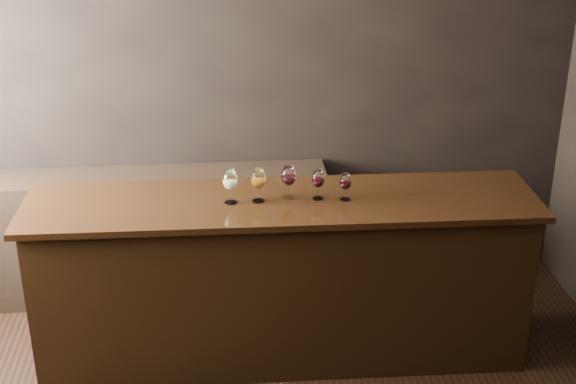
{
  "coord_description": "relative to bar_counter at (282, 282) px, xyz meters",
  "views": [
    {
      "loc": [
        -0.04,
        -3.21,
        3.1
      ],
      "look_at": [
        0.36,
        1.19,
        1.15
      ],
      "focal_mm": 50.0,
      "sensor_mm": 36.0,
      "label": 1
    }
  ],
  "objects": [
    {
      "name": "back_bar_shelf",
      "position": [
        -0.94,
        0.84,
        -0.06
      ],
      "size": [
        2.64,
        0.4,
        0.95
      ],
      "primitive_type": "cube",
      "color": "black",
      "rests_on": "ground"
    },
    {
      "name": "glass_white",
      "position": [
        -0.31,
        -0.01,
        0.71
      ],
      "size": [
        0.09,
        0.09,
        0.21
      ],
      "color": "white",
      "rests_on": "bar_top"
    },
    {
      "name": "room_shell",
      "position": [
        -0.55,
        -1.08,
        1.28
      ],
      "size": [
        5.02,
        4.52,
        2.81
      ],
      "color": "black",
      "rests_on": "ground"
    },
    {
      "name": "bar_counter",
      "position": [
        0.0,
        0.0,
        0.0
      ],
      "size": [
        3.04,
        0.71,
        1.06
      ],
      "primitive_type": "cube",
      "rotation": [
        0.0,
        0.0,
        -0.02
      ],
      "color": "black",
      "rests_on": "ground"
    },
    {
      "name": "glass_red_c",
      "position": [
        0.38,
        -0.03,
        0.69
      ],
      "size": [
        0.07,
        0.07,
        0.17
      ],
      "color": "white",
      "rests_on": "bar_top"
    },
    {
      "name": "bar_top",
      "position": [
        0.0,
        0.0,
        0.55
      ],
      "size": [
        3.14,
        0.78,
        0.04
      ],
      "primitive_type": "cube",
      "rotation": [
        0.0,
        0.0,
        -0.02
      ],
      "color": "black",
      "rests_on": "bar_counter"
    },
    {
      "name": "glass_amber",
      "position": [
        -0.14,
        -0.01,
        0.71
      ],
      "size": [
        0.09,
        0.09,
        0.21
      ],
      "color": "white",
      "rests_on": "bar_top"
    },
    {
      "name": "glass_red_b",
      "position": [
        0.22,
        -0.0,
        0.7
      ],
      "size": [
        0.08,
        0.08,
        0.19
      ],
      "color": "white",
      "rests_on": "bar_top"
    },
    {
      "name": "glass_red_a",
      "position": [
        0.04,
        0.02,
        0.71
      ],
      "size": [
        0.09,
        0.09,
        0.21
      ],
      "color": "white",
      "rests_on": "bar_top"
    }
  ]
}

